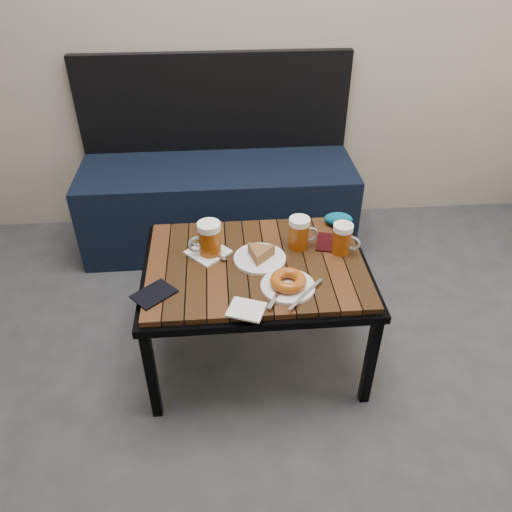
{
  "coord_description": "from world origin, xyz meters",
  "views": [
    {
      "loc": [
        -0.08,
        -0.58,
        1.57
      ],
      "look_at": [
        0.04,
        0.88,
        0.5
      ],
      "focal_mm": 35.0,
      "sensor_mm": 36.0,
      "label": 1
    }
  ],
  "objects": [
    {
      "name": "beer_mug_right",
      "position": [
        0.37,
        0.92,
        0.53
      ],
      "size": [
        0.11,
        0.1,
        0.12
      ],
      "rotation": [
        0.0,
        0.0,
        -0.48
      ],
      "color": "#8E3D0B",
      "rests_on": "cafe_table"
    },
    {
      "name": "beer_mug_centre",
      "position": [
        0.21,
        0.97,
        0.54
      ],
      "size": [
        0.12,
        0.08,
        0.13
      ],
      "rotation": [
        0.0,
        0.0,
        0.1
      ],
      "color": "#8E3D0B",
      "rests_on": "cafe_table"
    },
    {
      "name": "passport_burgundy",
      "position": [
        0.33,
        0.98,
        0.48
      ],
      "size": [
        0.12,
        0.15,
        0.01
      ],
      "primitive_type": "cube",
      "rotation": [
        0.0,
        0.0,
        -0.27
      ],
      "color": "black",
      "rests_on": "cafe_table"
    },
    {
      "name": "plate_bagel",
      "position": [
        0.14,
        0.73,
        0.49
      ],
      "size": [
        0.22,
        0.23,
        0.05
      ],
      "color": "white",
      "rests_on": "cafe_table"
    },
    {
      "name": "passport_navy",
      "position": [
        -0.32,
        0.73,
        0.48
      ],
      "size": [
        0.17,
        0.16,
        0.01
      ],
      "primitive_type": "cube",
      "rotation": [
        0.0,
        0.0,
        -0.85
      ],
      "color": "black",
      "rests_on": "cafe_table"
    },
    {
      "name": "napkin_right",
      "position": [
        -0.01,
        0.62,
        0.48
      ],
      "size": [
        0.14,
        0.13,
        0.01
      ],
      "rotation": [
        0.0,
        0.0,
        -0.37
      ],
      "color": "white",
      "rests_on": "cafe_table"
    },
    {
      "name": "cafe_table",
      "position": [
        0.04,
        0.88,
        0.43
      ],
      "size": [
        0.84,
        0.62,
        0.47
      ],
      "color": "black",
      "rests_on": "ground"
    },
    {
      "name": "knit_pouch",
      "position": [
        0.4,
        1.12,
        0.5
      ],
      "size": [
        0.13,
        0.09,
        0.05
      ],
      "primitive_type": "ellipsoid",
      "rotation": [
        0.0,
        0.0,
        -0.16
      ],
      "color": "#055081",
      "rests_on": "cafe_table"
    },
    {
      "name": "beer_mug_left",
      "position": [
        -0.13,
        0.95,
        0.54
      ],
      "size": [
        0.13,
        0.1,
        0.14
      ],
      "rotation": [
        0.0,
        0.0,
        3.38
      ],
      "color": "#8E3D0B",
      "rests_on": "cafe_table"
    },
    {
      "name": "plate_pie",
      "position": [
        0.06,
        0.89,
        0.49
      ],
      "size": [
        0.19,
        0.19,
        0.05
      ],
      "color": "white",
      "rests_on": "cafe_table"
    },
    {
      "name": "bench",
      "position": [
        -0.09,
        1.76,
        0.27
      ],
      "size": [
        1.4,
        0.5,
        0.95
      ],
      "color": "black",
      "rests_on": "ground"
    },
    {
      "name": "napkin_left",
      "position": [
        -0.14,
        0.95,
        0.48
      ],
      "size": [
        0.19,
        0.19,
        0.01
      ],
      "rotation": [
        0.0,
        0.0,
        0.73
      ],
      "color": "white",
      "rests_on": "cafe_table"
    }
  ]
}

